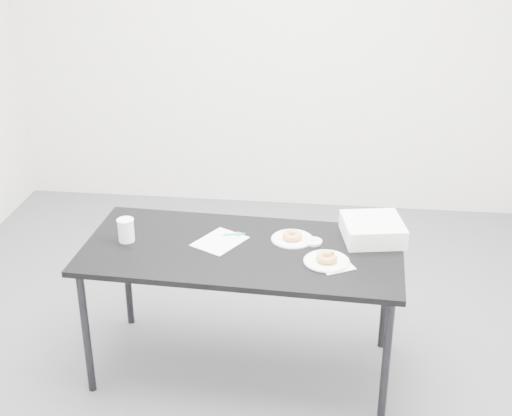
# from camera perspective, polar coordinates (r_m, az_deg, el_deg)

# --- Properties ---
(floor) EXTENTS (4.00, 4.00, 0.00)m
(floor) POSITION_cam_1_polar(r_m,az_deg,el_deg) (4.15, -2.04, -10.81)
(floor) COLOR #48484D
(floor) RESTS_ON ground
(wall_back) EXTENTS (4.00, 0.02, 2.70)m
(wall_back) POSITION_cam_1_polar(r_m,az_deg,el_deg) (5.47, 0.98, 13.53)
(wall_back) COLOR silver
(wall_back) RESTS_ON floor
(table) EXTENTS (1.64, 0.82, 0.73)m
(table) POSITION_cam_1_polar(r_m,az_deg,el_deg) (3.62, -1.10, -4.00)
(table) COLOR black
(table) RESTS_ON floor
(scorecard) EXTENTS (0.30, 0.32, 0.00)m
(scorecard) POSITION_cam_1_polar(r_m,az_deg,el_deg) (3.66, -2.91, -2.67)
(scorecard) COLOR white
(scorecard) RESTS_ON table
(logo_patch) EXTENTS (0.06, 0.06, 0.00)m
(logo_patch) POSITION_cam_1_polar(r_m,az_deg,el_deg) (3.72, -1.42, -2.10)
(logo_patch) COLOR green
(logo_patch) RESTS_ON scorecard
(pen) EXTENTS (0.12, 0.04, 0.01)m
(pen) POSITION_cam_1_polar(r_m,az_deg,el_deg) (3.71, -1.76, -2.11)
(pen) COLOR #0C8087
(pen) RESTS_ON scorecard
(napkin) EXTENTS (0.21, 0.21, 0.00)m
(napkin) POSITION_cam_1_polar(r_m,az_deg,el_deg) (3.46, 6.30, -4.52)
(napkin) COLOR white
(napkin) RESTS_ON table
(plate_near) EXTENTS (0.22, 0.22, 0.01)m
(plate_near) POSITION_cam_1_polar(r_m,az_deg,el_deg) (3.47, 5.67, -4.25)
(plate_near) COLOR white
(plate_near) RESTS_ON napkin
(donut_near) EXTENTS (0.14, 0.14, 0.03)m
(donut_near) POSITION_cam_1_polar(r_m,az_deg,el_deg) (3.46, 5.68, -3.96)
(donut_near) COLOR #BE793C
(donut_near) RESTS_ON plate_near
(plate_far) EXTENTS (0.22, 0.22, 0.01)m
(plate_far) POSITION_cam_1_polar(r_m,az_deg,el_deg) (3.67, 2.91, -2.49)
(plate_far) COLOR white
(plate_far) RESTS_ON table
(donut_far) EXTENTS (0.11, 0.11, 0.03)m
(donut_far) POSITION_cam_1_polar(r_m,az_deg,el_deg) (3.67, 2.92, -2.22)
(donut_far) COLOR #BE793C
(donut_far) RESTS_ON plate_far
(coffee_cup) EXTENTS (0.08, 0.08, 0.12)m
(coffee_cup) POSITION_cam_1_polar(r_m,az_deg,el_deg) (3.69, -10.36, -1.75)
(coffee_cup) COLOR white
(coffee_cup) RESTS_ON table
(cup_lid) EXTENTS (0.10, 0.10, 0.01)m
(cup_lid) POSITION_cam_1_polar(r_m,az_deg,el_deg) (3.65, 4.57, -2.70)
(cup_lid) COLOR silver
(cup_lid) RESTS_ON table
(bakery_box) EXTENTS (0.35, 0.35, 0.10)m
(bakery_box) POSITION_cam_1_polar(r_m,az_deg,el_deg) (3.71, 9.31, -1.71)
(bakery_box) COLOR white
(bakery_box) RESTS_ON table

